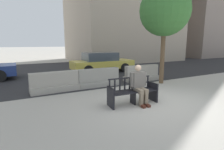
{
  "coord_description": "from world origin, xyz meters",
  "views": [
    {
      "loc": [
        -4.05,
        -4.25,
        2.02
      ],
      "look_at": [
        -0.78,
        1.89,
        0.75
      ],
      "focal_mm": 28.0,
      "sensor_mm": 36.0,
      "label": 1
    }
  ],
  "objects_px": {
    "jersey_barrier_centre": "(99,79)",
    "street_tree": "(165,11)",
    "jersey_barrier_right": "(142,74)",
    "car_taxi_near": "(102,62)",
    "street_bench": "(133,92)",
    "seated_person": "(139,84)",
    "jersey_barrier_left": "(55,83)"
  },
  "relations": [
    {
      "from": "jersey_barrier_centre",
      "to": "street_tree",
      "type": "relative_size",
      "value": 0.42
    },
    {
      "from": "jersey_barrier_centre",
      "to": "jersey_barrier_right",
      "type": "height_order",
      "value": "same"
    },
    {
      "from": "jersey_barrier_right",
      "to": "car_taxi_near",
      "type": "xyz_separation_m",
      "value": [
        -0.7,
        3.71,
        0.35
      ]
    },
    {
      "from": "street_bench",
      "to": "street_tree",
      "type": "xyz_separation_m",
      "value": [
        3.07,
        1.87,
        3.14
      ]
    },
    {
      "from": "street_bench",
      "to": "street_tree",
      "type": "relative_size",
      "value": 0.36
    },
    {
      "from": "street_bench",
      "to": "seated_person",
      "type": "distance_m",
      "value": 0.36
    },
    {
      "from": "jersey_barrier_centre",
      "to": "jersey_barrier_right",
      "type": "bearing_deg",
      "value": 0.98
    },
    {
      "from": "jersey_barrier_right",
      "to": "car_taxi_near",
      "type": "distance_m",
      "value": 3.79
    },
    {
      "from": "street_bench",
      "to": "jersey_barrier_right",
      "type": "distance_m",
      "value": 3.87
    },
    {
      "from": "seated_person",
      "to": "jersey_barrier_centre",
      "type": "bearing_deg",
      "value": 93.92
    },
    {
      "from": "seated_person",
      "to": "jersey_barrier_right",
      "type": "xyz_separation_m",
      "value": [
        2.39,
        2.95,
        -0.35
      ]
    },
    {
      "from": "street_bench",
      "to": "seated_person",
      "type": "xyz_separation_m",
      "value": [
        0.2,
        -0.07,
        0.29
      ]
    },
    {
      "from": "car_taxi_near",
      "to": "jersey_barrier_left",
      "type": "bearing_deg",
      "value": -136.12
    },
    {
      "from": "jersey_barrier_left",
      "to": "street_tree",
      "type": "relative_size",
      "value": 0.43
    },
    {
      "from": "seated_person",
      "to": "street_tree",
      "type": "height_order",
      "value": "street_tree"
    },
    {
      "from": "jersey_barrier_centre",
      "to": "street_tree",
      "type": "bearing_deg",
      "value": -17.41
    },
    {
      "from": "jersey_barrier_centre",
      "to": "jersey_barrier_left",
      "type": "bearing_deg",
      "value": -179.91
    },
    {
      "from": "street_tree",
      "to": "seated_person",
      "type": "bearing_deg",
      "value": -145.83
    },
    {
      "from": "jersey_barrier_centre",
      "to": "jersey_barrier_left",
      "type": "relative_size",
      "value": 0.99
    },
    {
      "from": "jersey_barrier_left",
      "to": "jersey_barrier_centre",
      "type": "bearing_deg",
      "value": 0.09
    },
    {
      "from": "street_tree",
      "to": "jersey_barrier_right",
      "type": "bearing_deg",
      "value": 115.38
    },
    {
      "from": "jersey_barrier_centre",
      "to": "car_taxi_near",
      "type": "bearing_deg",
      "value": 63.38
    },
    {
      "from": "street_tree",
      "to": "car_taxi_near",
      "type": "bearing_deg",
      "value": 104.06
    },
    {
      "from": "jersey_barrier_centre",
      "to": "car_taxi_near",
      "type": "xyz_separation_m",
      "value": [
        1.88,
        3.75,
        0.35
      ]
    },
    {
      "from": "street_bench",
      "to": "jersey_barrier_centre",
      "type": "xyz_separation_m",
      "value": [
        0.01,
        2.83,
        -0.06
      ]
    },
    {
      "from": "jersey_barrier_centre",
      "to": "jersey_barrier_right",
      "type": "xyz_separation_m",
      "value": [
        2.59,
        0.04,
        0.0
      ]
    },
    {
      "from": "jersey_barrier_left",
      "to": "street_tree",
      "type": "bearing_deg",
      "value": -10.66
    },
    {
      "from": "seated_person",
      "to": "jersey_barrier_left",
      "type": "distance_m",
      "value": 3.67
    },
    {
      "from": "street_bench",
      "to": "car_taxi_near",
      "type": "relative_size",
      "value": 0.39
    },
    {
      "from": "street_bench",
      "to": "jersey_barrier_left",
      "type": "xyz_separation_m",
      "value": [
        -2.02,
        2.83,
        -0.06
      ]
    },
    {
      "from": "jersey_barrier_centre",
      "to": "jersey_barrier_right",
      "type": "relative_size",
      "value": 0.99
    },
    {
      "from": "jersey_barrier_centre",
      "to": "car_taxi_near",
      "type": "distance_m",
      "value": 4.21
    }
  ]
}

